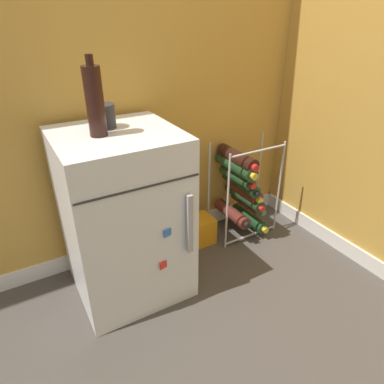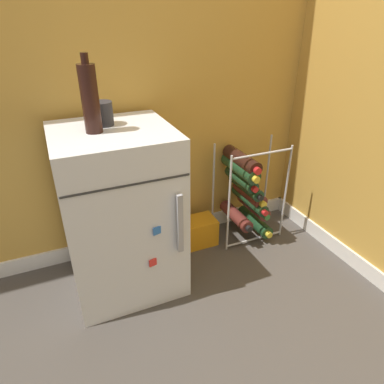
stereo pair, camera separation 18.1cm
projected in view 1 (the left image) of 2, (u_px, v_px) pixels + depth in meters
ground_plane at (229, 310)px, 1.62m from camera, size 14.00×14.00×0.00m
wall_back at (152, 15)px, 1.59m from camera, size 6.69×0.07×2.50m
mini_fridge at (124, 216)px, 1.60m from camera, size 0.51×0.52×0.81m
wine_rack at (241, 189)px, 2.06m from camera, size 0.40×0.33×0.60m
soda_box at (190, 233)px, 2.04m from camera, size 0.30×0.15×0.16m
fridge_top_cup at (104, 116)px, 1.43m from camera, size 0.09×0.09×0.10m
fridge_top_bottle at (95, 101)px, 1.31m from camera, size 0.07×0.07×0.31m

